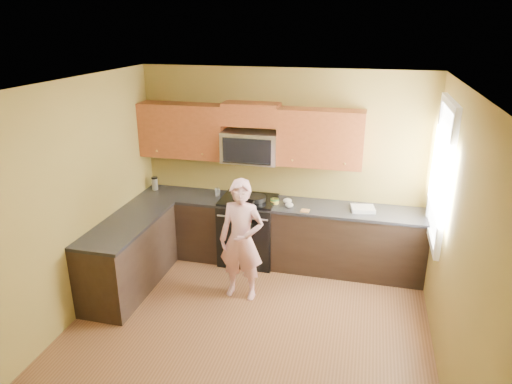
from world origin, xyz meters
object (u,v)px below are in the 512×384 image
(woman, at_px, (241,240))
(travel_mug, at_px, (155,190))
(stove, at_px, (249,230))
(frying_pan, at_px, (256,200))
(butter_tub, at_px, (275,203))
(microwave, at_px, (251,162))

(woman, relative_size, travel_mug, 7.88)
(stove, distance_m, woman, 0.98)
(frying_pan, xyz_separation_m, butter_tub, (0.26, 0.03, -0.03))
(frying_pan, distance_m, butter_tub, 0.27)
(stove, xyz_separation_m, butter_tub, (0.38, -0.01, 0.45))
(butter_tub, bearing_deg, stove, 177.98)
(microwave, bearing_deg, butter_tub, -20.23)
(woman, relative_size, butter_tub, 13.17)
(frying_pan, bearing_deg, butter_tub, 2.23)
(woman, xyz_separation_m, travel_mug, (-1.61, 1.02, 0.15))
(stove, xyz_separation_m, frying_pan, (0.11, -0.04, 0.47))
(woman, distance_m, butter_tub, 0.95)
(microwave, height_order, butter_tub, microwave)
(frying_pan, xyz_separation_m, travel_mug, (-1.57, 0.14, -0.03))
(travel_mug, bearing_deg, woman, -32.42)
(stove, height_order, microwave, microwave)
(woman, bearing_deg, stove, 103.12)
(stove, height_order, frying_pan, frying_pan)
(stove, xyz_separation_m, travel_mug, (-1.46, 0.10, 0.45))
(microwave, bearing_deg, stove, -90.00)
(frying_pan, bearing_deg, travel_mug, 170.81)
(stove, relative_size, frying_pan, 1.91)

